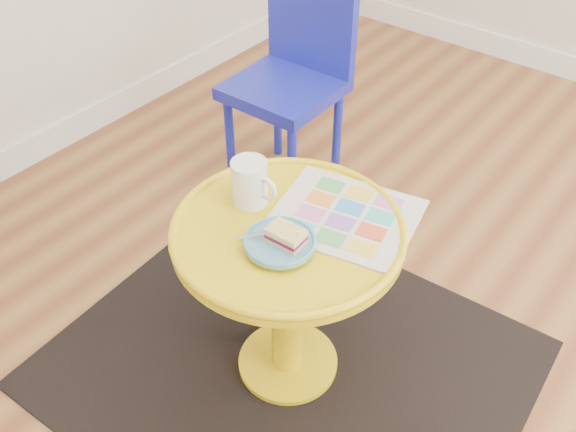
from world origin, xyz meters
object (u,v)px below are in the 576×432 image
Objects in this scene: newspaper at (345,216)px; plate at (280,243)px; chair at (295,69)px; side_table at (288,273)px; mug at (250,181)px.

plate is at bearing -118.94° from newspaper.
chair is at bearing 126.07° from plate.
newspaper is (0.66, -0.63, 0.07)m from chair.
newspaper is 0.20m from plate.
plate is at bearing -66.87° from side_table.
chair is at bearing 127.04° from side_table.
chair is 4.91× the size of plate.
newspaper is 0.25m from mug.
mug is 0.78× the size of plate.
chair is 0.86m from mug.
chair is (-0.57, 0.76, 0.08)m from side_table.
mug reaches higher than newspaper.
side_table is at bearing -54.26° from chair.
newspaper is (0.08, 0.12, 0.16)m from side_table.
plate reaches higher than newspaper.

